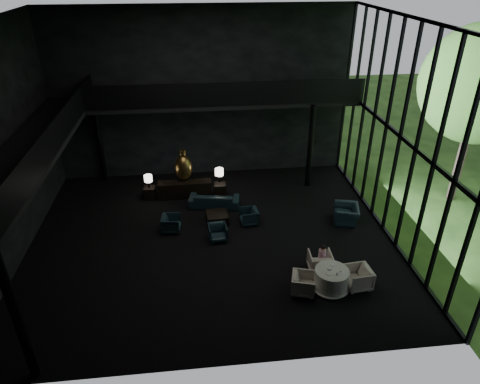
{
  "coord_description": "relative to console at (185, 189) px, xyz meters",
  "views": [
    {
      "loc": [
        -0.47,
        -13.84,
        9.71
      ],
      "look_at": [
        1.14,
        0.5,
        1.76
      ],
      "focal_mm": 32.0,
      "sensor_mm": 36.0,
      "label": 1
    }
  ],
  "objects": [
    {
      "name": "wall_back",
      "position": [
        1.06,
        2.48,
        3.62
      ],
      "size": [
        14.0,
        0.04,
        8.0
      ],
      "primitive_type": "cube",
      "color": "black",
      "rests_on": "ground"
    },
    {
      "name": "floor",
      "position": [
        1.06,
        -3.52,
        -0.38
      ],
      "size": [
        14.0,
        12.0,
        0.02
      ],
      "primitive_type": "cube",
      "color": "black",
      "rests_on": "ground"
    },
    {
      "name": "child",
      "position": [
        4.77,
        -5.8,
        0.36
      ],
      "size": [
        0.27,
        0.27,
        0.58
      ],
      "rotation": [
        0.0,
        0.0,
        3.14
      ],
      "color": "pink",
      "rests_on": "dining_chair_north"
    },
    {
      "name": "side_table_left",
      "position": [
        -1.6,
        0.06,
        -0.11
      ],
      "size": [
        0.5,
        0.5,
        0.55
      ],
      "primitive_type": "cube",
      "color": "black",
      "rests_on": "floor"
    },
    {
      "name": "side_table_right",
      "position": [
        1.6,
        -0.03,
        -0.09
      ],
      "size": [
        0.53,
        0.53,
        0.58
      ],
      "primitive_type": "cube",
      "color": "black",
      "rests_on": "floor"
    },
    {
      "name": "dining_chair_west",
      "position": [
        3.85,
        -6.89,
        0.0
      ],
      "size": [
        0.88,
        0.92,
        0.77
      ],
      "primitive_type": "imported",
      "rotation": [
        0.0,
        0.0,
        1.28
      ],
      "color": "#B7AEA8",
      "rests_on": "floor"
    },
    {
      "name": "railing_back",
      "position": [
        2.06,
        0.48,
        4.22
      ],
      "size": [
        12.0,
        0.06,
        1.0
      ],
      "primitive_type": "cube",
      "color": "black",
      "rests_on": "mezzanine_back"
    },
    {
      "name": "coffee_table",
      "position": [
        1.32,
        -2.28,
        -0.19
      ],
      "size": [
        0.93,
        0.93,
        0.39
      ],
      "primitive_type": "cube",
      "rotation": [
        0.0,
        0.0,
        0.07
      ],
      "color": "black",
      "rests_on": "floor"
    },
    {
      "name": "column_nw",
      "position": [
        -3.94,
        2.18,
        1.62
      ],
      "size": [
        0.24,
        0.24,
        4.0
      ],
      "primitive_type": "cylinder",
      "color": "black",
      "rests_on": "floor"
    },
    {
      "name": "plate_a",
      "position": [
        4.66,
        -6.92,
        0.38
      ],
      "size": [
        0.3,
        0.3,
        0.02
      ],
      "primitive_type": "cylinder",
      "rotation": [
        0.0,
        0.0,
        0.25
      ],
      "color": "white",
      "rests_on": "dining_table"
    },
    {
      "name": "mezzanine_back",
      "position": [
        2.06,
        1.48,
        3.62
      ],
      "size": [
        12.0,
        2.0,
        0.25
      ],
      "primitive_type": "cube",
      "color": "black",
      "rests_on": "wall_back"
    },
    {
      "name": "column_ne",
      "position": [
        5.86,
        0.48,
        1.62
      ],
      "size": [
        0.24,
        0.24,
        4.0
      ],
      "primitive_type": "cylinder",
      "color": "black",
      "rests_on": "floor"
    },
    {
      "name": "dining_chair_east",
      "position": [
        5.71,
        -6.82,
        0.05
      ],
      "size": [
        0.87,
        0.92,
        0.87
      ],
      "primitive_type": "imported",
      "rotation": [
        0.0,
        0.0,
        -1.48
      ],
      "color": "beige",
      "rests_on": "floor"
    },
    {
      "name": "plate_b",
      "position": [
        4.94,
        -6.52,
        0.38
      ],
      "size": [
        0.32,
        0.32,
        0.02
      ],
      "primitive_type": "cylinder",
      "rotation": [
        0.0,
        0.0,
        -0.38
      ],
      "color": "white",
      "rests_on": "dining_table"
    },
    {
      "name": "lounge_armchair_east",
      "position": [
        2.62,
        -2.56,
        -0.05
      ],
      "size": [
        0.66,
        0.7,
        0.67
      ],
      "primitive_type": "imported",
      "rotation": [
        0.0,
        0.0,
        -1.47
      ],
      "color": "black",
      "rests_on": "floor"
    },
    {
      "name": "sofa",
      "position": [
        1.28,
        -1.01,
        0.07
      ],
      "size": [
        2.39,
        1.08,
        0.9
      ],
      "primitive_type": "imported",
      "rotation": [
        0.0,
        0.0,
        2.96
      ],
      "color": "#162F42",
      "rests_on": "floor"
    },
    {
      "name": "mezzanine_left",
      "position": [
        -4.94,
        -3.52,
        3.62
      ],
      "size": [
        2.0,
        12.0,
        0.25
      ],
      "primitive_type": "cube",
      "color": "black",
      "rests_on": "wall_left"
    },
    {
      "name": "curtain_wall",
      "position": [
        8.01,
        -3.52,
        3.62
      ],
      "size": [
        0.2,
        12.0,
        8.0
      ],
      "primitive_type": null,
      "color": "black",
      "rests_on": "ground"
    },
    {
      "name": "railing_left",
      "position": [
        -3.94,
        -3.52,
        4.22
      ],
      "size": [
        0.06,
        12.0,
        1.0
      ],
      "primitive_type": "cube",
      "color": "black",
      "rests_on": "mezzanine_left"
    },
    {
      "name": "cream_pot",
      "position": [
        4.88,
        -7.04,
        0.41
      ],
      "size": [
        0.08,
        0.08,
        0.08
      ],
      "primitive_type": "cylinder",
      "rotation": [
        0.0,
        0.0,
        -0.15
      ],
      "color": "#99999E",
      "rests_on": "dining_table"
    },
    {
      "name": "dining_table",
      "position": [
        4.8,
        -6.81,
        -0.05
      ],
      "size": [
        1.27,
        1.27,
        0.75
      ],
      "color": "white",
      "rests_on": "floor"
    },
    {
      "name": "console",
      "position": [
        0.0,
        0.0,
        0.0
      ],
      "size": [
        2.4,
        0.55,
        0.76
      ],
      "primitive_type": "cube",
      "color": "black",
      "rests_on": "floor"
    },
    {
      "name": "cereal_bowl",
      "position": [
        4.71,
        -6.76,
        0.41
      ],
      "size": [
        0.15,
        0.15,
        0.08
      ],
      "primitive_type": "ellipsoid",
      "color": "white",
      "rests_on": "dining_table"
    },
    {
      "name": "bronze_urn",
      "position": [
        0.0,
        0.23,
        1.01
      ],
      "size": [
        0.78,
        0.78,
        1.46
      ],
      "color": "#A2621E",
      "rests_on": "console"
    },
    {
      "name": "saucer",
      "position": [
        5.08,
        -6.98,
        0.37
      ],
      "size": [
        0.18,
        0.18,
        0.01
      ],
      "primitive_type": "cylinder",
      "rotation": [
        0.0,
        0.0,
        -0.17
      ],
      "color": "white",
      "rests_on": "dining_table"
    },
    {
      "name": "lounge_armchair_south",
      "position": [
        1.26,
        -3.59,
        -0.05
      ],
      "size": [
        0.69,
        0.65,
        0.66
      ],
      "primitive_type": "imported",
      "rotation": [
        0.0,
        0.0,
        0.08
      ],
      "color": "#264C51",
      "rests_on": "floor"
    },
    {
      "name": "table_lamp_left",
      "position": [
        -1.6,
        0.03,
        0.61
      ],
      "size": [
        0.36,
        0.36,
        0.61
      ],
      "color": "black",
      "rests_on": "side_table_left"
    },
    {
      "name": "coffee_cup",
      "position": [
        5.05,
        -6.9,
        0.41
      ],
      "size": [
        0.09,
        0.09,
        0.05
      ],
      "primitive_type": "cylinder",
      "rotation": [
        0.0,
        0.0,
        0.23
      ],
      "color": "white",
      "rests_on": "saucer"
    },
    {
      "name": "table_lamp_right",
      "position": [
        1.6,
        0.19,
        0.67
      ],
      "size": [
        0.39,
        0.39,
        0.66
      ],
      "color": "black",
      "rests_on": "side_table_right"
    },
    {
      "name": "wall_front",
      "position": [
        1.06,
        -9.52,
        3.62
      ],
      "size": [
        14.0,
        0.04,
        8.0
      ],
      "primitive_type": "cube",
      "color": "black",
      "rests_on": "ground"
    },
    {
      "name": "window_armchair",
      "position": [
        6.64,
        -2.87,
        0.12
      ],
      "size": [
        1.0,
        1.29,
        0.99
      ],
      "primitive_type": "imported",
      "rotation": [
        0.0,
        0.0,
        -1.83
      ],
      "color": "#213D3F",
      "rests_on": "floor"
    },
    {
      "name": "dining_chair_north",
      "position": [
        4.7,
        -5.85,
        0.03
      ],
      "size": [
        0.83,
        0.79,
        0.82
      ],
      "primitive_type": "imported",
      "rotation": [
        0.0,
        0.0,
        3.09
      ],
      "color": "#B8A596",
      "rests_on": "floor"
    },
    {
      "name": "column_sw",
      "position": [
        -3.94,
        -9.22,
        1.62
      ],
      "size": [
        0.24,
        0.24,
        4.0
      ],
      "primitive_type": "cylinder",
      "color": "black",
      "rests_on": "floor"
    },
    {
      "name": "lounge_armchair_west",
      "position": [
        -0.55,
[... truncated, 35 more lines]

